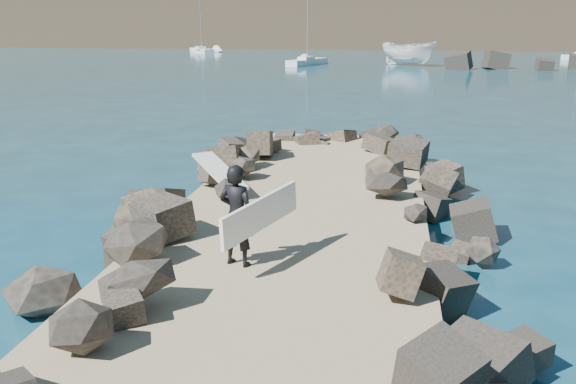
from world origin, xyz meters
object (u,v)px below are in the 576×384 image
(boat_imported, at_px, (409,53))
(sailboat_b, at_px, (307,62))
(surfboard_resting, at_px, (219,175))
(surfer_with_board, at_px, (240,215))

(boat_imported, height_order, sailboat_b, sailboat_b)
(surfboard_resting, distance_m, boat_imported, 56.16)
(surfboard_resting, distance_m, surfer_with_board, 5.35)
(surfer_with_board, bearing_deg, boat_imported, 85.95)
(sailboat_b, bearing_deg, surfer_with_board, -83.71)
(surfboard_resting, distance_m, sailboat_b, 55.10)
(boat_imported, distance_m, sailboat_b, 11.00)
(surfboard_resting, relative_size, surfer_with_board, 1.08)
(sailboat_b, bearing_deg, boat_imported, 5.00)
(surfer_with_board, bearing_deg, surfboard_resting, 109.28)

